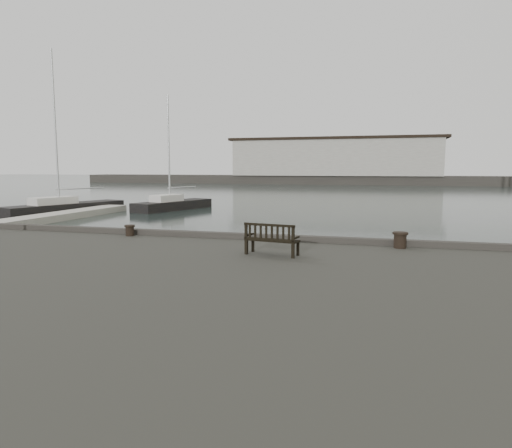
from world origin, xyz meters
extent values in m
plane|color=black|center=(0.00, 0.00, 0.00)|extent=(400.00, 400.00, 0.00)
cube|color=#B7B4A9|center=(-20.00, 10.00, 0.25)|extent=(2.00, 24.00, 0.50)
cube|color=#383530|center=(0.00, 92.00, 1.00)|extent=(140.00, 8.00, 2.00)
cube|color=#B7B4A9|center=(-8.00, 92.00, 6.00)|extent=(46.00, 9.00, 8.00)
cube|color=black|center=(-8.00, 92.00, 10.30)|extent=(48.00, 9.50, 0.60)
cube|color=black|center=(0.33, -2.51, 1.95)|extent=(1.47, 0.70, 0.04)
cube|color=black|center=(0.30, -2.71, 2.16)|extent=(1.40, 0.28, 0.42)
cube|color=black|center=(0.33, -2.51, 1.75)|extent=(1.37, 0.62, 0.39)
cylinder|color=black|center=(-5.05, -0.53, 1.74)|extent=(0.37, 0.37, 0.36)
cylinder|color=black|center=(3.58, -0.54, 1.79)|extent=(0.56, 0.56, 0.45)
cube|color=black|center=(-22.99, 18.92, 0.10)|extent=(5.46, 10.85, 1.40)
cube|color=silver|center=(-22.99, 18.92, 1.10)|extent=(2.60, 4.02, 0.60)
cylinder|color=#B2B5B7|center=(-22.99, 18.92, 7.09)|extent=(0.16, 0.16, 12.58)
cube|color=black|center=(-15.44, 24.11, 0.10)|extent=(4.62, 8.74, 1.40)
cube|color=silver|center=(-15.44, 24.11, 1.10)|extent=(2.28, 3.26, 0.60)
cylinder|color=#B2B5B7|center=(-15.44, 24.11, 5.49)|extent=(0.16, 0.16, 9.39)
camera|label=1|loc=(3.09, -13.92, 3.83)|focal=32.00mm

